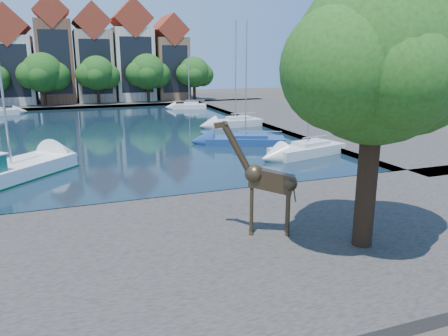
{
  "coord_description": "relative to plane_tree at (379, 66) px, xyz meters",
  "views": [
    {
      "loc": [
        -3.58,
        -22.62,
        8.05
      ],
      "look_at": [
        4.04,
        -2.0,
        2.36
      ],
      "focal_mm": 35.0,
      "sensor_mm": 36.0,
      "label": 1
    }
  ],
  "objects": [
    {
      "name": "ground",
      "position": [
        -7.62,
        9.01,
        -7.67
      ],
      "size": [
        160.0,
        160.0,
        0.0
      ],
      "primitive_type": "plane",
      "color": "#38332B",
      "rests_on": "ground"
    },
    {
      "name": "townhouse_east_mid",
      "position": [
        0.88,
        64.99,
        0.43
      ],
      "size": [
        6.43,
        9.18,
        16.65
      ],
      "color": "beige",
      "rests_on": "far_quay"
    },
    {
      "name": "townhouse_center",
      "position": [
        -11.62,
        64.99,
        0.69
      ],
      "size": [
        5.44,
        9.18,
        16.93
      ],
      "color": "brown",
      "rests_on": "far_quay"
    },
    {
      "name": "plane_tree",
      "position": [
        0.0,
        0.0,
        0.0
      ],
      "size": [
        8.32,
        6.4,
        10.62
      ],
      "color": "#332114",
      "rests_on": "near_quay"
    },
    {
      "name": "townhouse_west_inner",
      "position": [
        -18.12,
        64.99,
        -0.32
      ],
      "size": [
        6.43,
        9.18,
        15.15
      ],
      "color": "silver",
      "rests_on": "far_quay"
    },
    {
      "name": "right_quay",
      "position": [
        17.38,
        33.01,
        -7.42
      ],
      "size": [
        14.0,
        52.0,
        0.5
      ],
      "primitive_type": "cube",
      "color": "#44413B",
      "rests_on": "ground"
    },
    {
      "name": "far_tree_far_east",
      "position": [
        10.48,
        59.5,
        -2.6
      ],
      "size": [
        6.76,
        5.2,
        7.36
      ],
      "color": "#332114",
      "rests_on": "far_quay"
    },
    {
      "name": "near_quay",
      "position": [
        -7.62,
        2.01,
        -7.42
      ],
      "size": [
        50.0,
        14.0,
        0.5
      ],
      "primitive_type": "cube",
      "color": "#44413B",
      "rests_on": "ground"
    },
    {
      "name": "giraffe_statue",
      "position": [
        -3.38,
        2.48,
        -4.75
      ],
      "size": [
        3.29,
        1.7,
        4.92
      ],
      "color": "#3E311F",
      "rests_on": "near_quay"
    },
    {
      "name": "townhouse_east_end",
      "position": [
        7.38,
        64.99,
        -0.56
      ],
      "size": [
        5.44,
        9.18,
        14.43
      ],
      "color": "#8B6042",
      "rests_on": "far_quay"
    },
    {
      "name": "far_tree_mid_east",
      "position": [
        -5.52,
        59.5,
        -2.54
      ],
      "size": [
        7.02,
        5.4,
        7.52
      ],
      "color": "#332114",
      "rests_on": "far_quay"
    },
    {
      "name": "townhouse_east_inner",
      "position": [
        -5.62,
        64.99,
        0.06
      ],
      "size": [
        5.94,
        9.18,
        15.79
      ],
      "color": "tan",
      "rests_on": "far_quay"
    },
    {
      "name": "sailboat_right_b",
      "position": [
        4.38,
        22.85,
        -7.1
      ],
      "size": [
        7.56,
        4.99,
        10.99
      ],
      "color": "navy",
      "rests_on": "water_basin"
    },
    {
      "name": "sailboat_right_a",
      "position": [
        7.38,
        16.93,
        -6.97
      ],
      "size": [
        7.03,
        3.89,
        11.98
      ],
      "color": "silver",
      "rests_on": "water_basin"
    },
    {
      "name": "far_tree_mid_west",
      "position": [
        -13.51,
        59.5,
        -2.38
      ],
      "size": [
        7.8,
        6.0,
        8.0
      ],
      "color": "#332114",
      "rests_on": "far_quay"
    },
    {
      "name": "far_quay",
      "position": [
        -7.62,
        65.01,
        -7.42
      ],
      "size": [
        60.0,
        16.0,
        0.5
      ],
      "primitive_type": "cube",
      "color": "#44413B",
      "rests_on": "ground"
    },
    {
      "name": "water_basin",
      "position": [
        -7.62,
        33.01,
        -7.63
      ],
      "size": [
        38.0,
        50.0,
        0.08
      ],
      "primitive_type": "cube",
      "color": "black",
      "rests_on": "ground"
    },
    {
      "name": "sailboat_right_c",
      "position": [
        7.38,
        32.88,
        -6.96
      ],
      "size": [
        6.2,
        2.41,
        11.73
      ],
      "color": "beige",
      "rests_on": "water_basin"
    },
    {
      "name": "sailboat_right_d",
      "position": [
        7.09,
        51.27,
        -7.05
      ],
      "size": [
        5.39,
        3.09,
        8.68
      ],
      "color": "silver",
      "rests_on": "water_basin"
    },
    {
      "name": "far_tree_east",
      "position": [
        2.49,
        59.5,
        -2.43
      ],
      "size": [
        7.54,
        5.8,
        7.84
      ],
      "color": "#332114",
      "rests_on": "far_quay"
    }
  ]
}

